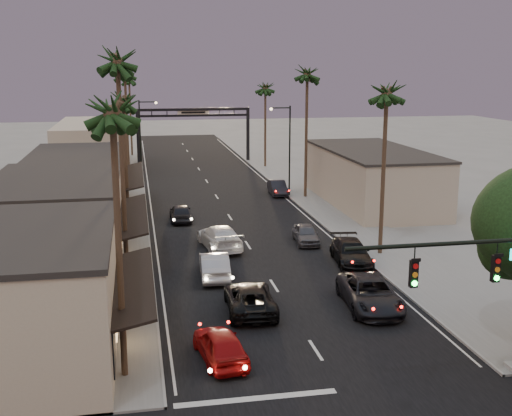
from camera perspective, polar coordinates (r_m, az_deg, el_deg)
name	(u,v)px	position (r m, az deg, el deg)	size (l,w,h in m)	color
ground	(225,210)	(58.34, -2.77, -0.16)	(200.00, 200.00, 0.00)	slate
road	(218,199)	(63.18, -3.40, 0.83)	(14.00, 120.00, 0.02)	black
sidewalk_left	(121,188)	(69.58, -11.93, 1.71)	(5.00, 92.00, 0.12)	slate
sidewalk_right	(294,183)	(71.67, 3.44, 2.27)	(5.00, 92.00, 0.12)	slate
storefront_near	(22,297)	(30.56, -20.07, -7.47)	(8.00, 12.00, 5.50)	#B8AA8D
storefront_mid	(57,223)	(43.87, -17.23, -1.29)	(8.00, 14.00, 5.50)	#A49A83
storefront_far	(78,184)	(59.51, -15.57, 2.10)	(8.00, 16.00, 5.00)	#B8AA8D
storefront_dist	(93,147)	(82.14, -14.32, 5.29)	(8.00, 20.00, 6.00)	#A49A83
building_right	(372,178)	(61.31, 10.29, 2.66)	(8.00, 18.00, 5.00)	#A49A83
traffic_signal	(512,280)	(25.62, 21.77, -5.93)	(8.51, 0.22, 7.80)	black
arch	(194,121)	(87.03, -5.58, 7.68)	(15.20, 0.40, 7.27)	black
streetlight_right	(287,143)	(63.56, 2.77, 5.77)	(2.13, 0.30, 9.00)	black
streetlight_left	(143,133)	(74.76, -10.05, 6.61)	(2.13, 0.30, 9.00)	black
palm_la	(112,102)	(25.43, -12.69, 9.17)	(3.20, 3.20, 13.20)	#38281C
palm_lb	(117,55)	(38.40, -12.24, 13.13)	(3.20, 3.20, 15.20)	#38281C
palm_lc	(123,96)	(52.44, -11.75, 9.73)	(3.20, 3.20, 12.20)	#38281C
palm_ld	(125,69)	(71.39, -11.61, 11.97)	(3.20, 3.20, 14.20)	#38281C
palm_ra	(387,87)	(43.60, 11.58, 10.50)	(3.20, 3.20, 13.20)	#38281C
palm_rb	(307,70)	(62.57, 4.59, 12.14)	(3.20, 3.20, 14.20)	#38281C
palm_rc	(265,85)	(82.07, 0.84, 10.90)	(3.20, 3.20, 12.20)	#38281C
palm_far	(129,76)	(94.39, -11.23, 11.48)	(3.20, 3.20, 13.20)	#38281C
oncoming_red	(220,345)	(29.01, -3.18, -12.04)	(1.77, 4.39, 1.49)	#990B0B
oncoming_pickup	(250,298)	(34.36, -0.55, -8.02)	(2.47, 5.36, 1.49)	black
oncoming_silver	(214,265)	(39.72, -3.73, -5.09)	(1.69, 4.83, 1.59)	#A0A1A6
oncoming_white	(220,237)	(45.96, -3.25, -2.58)	(2.33, 5.74, 1.66)	silver
oncoming_dgrey	(181,213)	(54.22, -6.72, -0.41)	(1.74, 4.33, 1.48)	black
curbside_near	(370,293)	(35.37, 10.11, -7.48)	(2.70, 5.85, 1.63)	black
curbside_black	(351,253)	(42.77, 8.45, -3.94)	(2.18, 5.35, 1.55)	black
curbside_grey	(306,234)	(47.39, 4.45, -2.32)	(1.62, 4.04, 1.38)	#47474C
curbside_far	(278,188)	(64.93, 1.93, 1.80)	(1.53, 4.39, 1.45)	black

